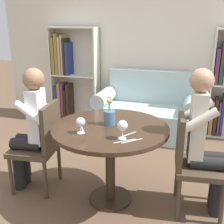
{
  "coord_description": "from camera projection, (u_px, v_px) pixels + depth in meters",
  "views": [
    {
      "loc": [
        0.71,
        -2.19,
        1.65
      ],
      "look_at": [
        0.0,
        0.05,
        0.87
      ],
      "focal_mm": 45.0,
      "sensor_mm": 36.0,
      "label": 1
    }
  ],
  "objects": [
    {
      "name": "ground_plane",
      "position": [
        110.0,
        199.0,
        2.71
      ],
      "size": [
        16.0,
        16.0,
        0.0
      ],
      "primitive_type": "plane",
      "color": "brown"
    },
    {
      "name": "back_wall",
      "position": [
        154.0,
        40.0,
        4.27
      ],
      "size": [
        5.2,
        0.05,
        2.7
      ],
      "color": "silver",
      "rests_on": "ground_plane"
    },
    {
      "name": "round_table",
      "position": [
        110.0,
        140.0,
        2.51
      ],
      "size": [
        1.04,
        1.04,
        0.75
      ],
      "color": "#382619",
      "rests_on": "ground_plane"
    },
    {
      "name": "couch",
      "position": [
        147.0,
        113.0,
        4.21
      ],
      "size": [
        1.5,
        0.8,
        0.92
      ],
      "color": "#A8C1C1",
      "rests_on": "ground_plane"
    },
    {
      "name": "bookshelf_left",
      "position": [
        70.0,
        76.0,
        4.71
      ],
      "size": [
        0.8,
        0.28,
        1.54
      ],
      "color": "silver",
      "rests_on": "ground_plane"
    },
    {
      "name": "chair_left",
      "position": [
        41.0,
        143.0,
        2.75
      ],
      "size": [
        0.47,
        0.47,
        0.9
      ],
      "rotation": [
        0.0,
        0.0,
        -1.46
      ],
      "color": "#473828",
      "rests_on": "ground_plane"
    },
    {
      "name": "chair_right",
      "position": [
        192.0,
        160.0,
        2.43
      ],
      "size": [
        0.47,
        0.47,
        0.9
      ],
      "rotation": [
        0.0,
        0.0,
        1.7
      ],
      "color": "#473828",
      "rests_on": "ground_plane"
    },
    {
      "name": "person_left",
      "position": [
        30.0,
        127.0,
        2.71
      ],
      "size": [
        0.44,
        0.37,
        1.24
      ],
      "rotation": [
        0.0,
        0.0,
        -1.46
      ],
      "color": "black",
      "rests_on": "ground_plane"
    },
    {
      "name": "person_right",
      "position": [
        205.0,
        141.0,
        2.36
      ],
      "size": [
        0.44,
        0.37,
        1.29
      ],
      "rotation": [
        0.0,
        0.0,
        1.7
      ],
      "color": "black",
      "rests_on": "ground_plane"
    },
    {
      "name": "wine_glass_left",
      "position": [
        81.0,
        123.0,
        2.3
      ],
      "size": [
        0.08,
        0.08,
        0.14
      ],
      "color": "white",
      "rests_on": "round_table"
    },
    {
      "name": "wine_glass_right",
      "position": [
        123.0,
        126.0,
        2.18
      ],
      "size": [
        0.08,
        0.08,
        0.15
      ],
      "color": "white",
      "rests_on": "round_table"
    },
    {
      "name": "flower_vase",
      "position": [
        109.0,
        116.0,
        2.5
      ],
      "size": [
        0.1,
        0.1,
        0.26
      ],
      "color": "slate",
      "rests_on": "round_table"
    },
    {
      "name": "knife_left_setting",
      "position": [
        125.0,
        141.0,
        2.17
      ],
      "size": [
        0.15,
        0.13,
        0.0
      ],
      "color": "silver",
      "rests_on": "round_table"
    },
    {
      "name": "fork_left_setting",
      "position": [
        82.0,
        129.0,
        2.42
      ],
      "size": [
        0.11,
        0.17,
        0.0
      ],
      "color": "silver",
      "rests_on": "round_table"
    },
    {
      "name": "knife_right_setting",
      "position": [
        132.0,
        141.0,
        2.18
      ],
      "size": [
        0.14,
        0.14,
        0.0
      ],
      "color": "silver",
      "rests_on": "round_table"
    },
    {
      "name": "fork_right_setting",
      "position": [
        128.0,
        135.0,
        2.3
      ],
      "size": [
        0.11,
        0.17,
        0.0
      ],
      "color": "silver",
      "rests_on": "round_table"
    }
  ]
}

